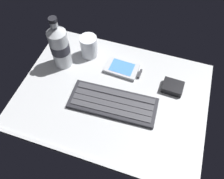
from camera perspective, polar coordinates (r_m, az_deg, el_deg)
ground_plane at (r=80.27cm, az=-0.05°, el=-1.72°), size 64.00×48.00×2.80cm
keyboard at (r=76.81cm, az=0.24°, el=-3.35°), size 29.50×12.39×1.70cm
handheld_device at (r=85.34cm, az=2.87°, el=5.12°), size 13.09×8.25×1.50cm
juice_cup at (r=88.51cm, az=-5.70°, el=10.36°), size 6.40×6.40×8.50cm
water_bottle at (r=83.40cm, az=-12.82°, el=10.46°), size 6.73×6.73×20.80cm
charger_block at (r=82.49cm, az=14.70°, el=0.59°), size 7.22×5.88×2.40cm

